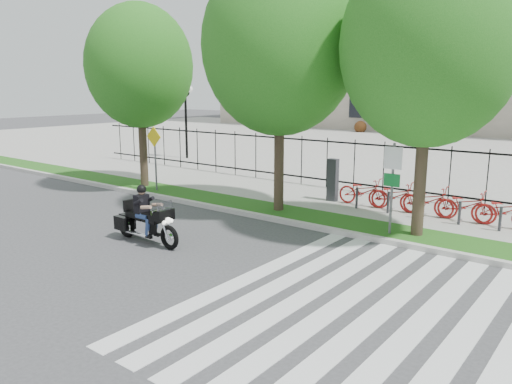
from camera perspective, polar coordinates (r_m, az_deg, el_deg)
The scene contains 15 objects.
ground at distance 12.55m, azimuth -8.57°, elevation -7.33°, with size 120.00×120.00×0.00m, color #3B3B3E.
curb at distance 15.50m, azimuth 2.44°, elevation -3.18°, with size 60.00×0.20×0.15m, color #B8B4AD.
grass_verge at distance 16.18m, azimuth 4.18°, elevation -2.56°, with size 60.00×1.50×0.15m, color #205A16.
sidewalk at distance 18.26m, azimuth 8.54°, elevation -0.99°, with size 60.00×3.50×0.15m, color gray.
plaza at distance 34.47m, azimuth 23.06°, elevation 4.19°, with size 80.00×34.00×0.10m, color gray.
crosswalk_stripes at distance 9.86m, azimuth 11.75°, elevation -12.91°, with size 5.70×8.00×0.01m, color silver, non-canonical shape.
iron_fence at distance 19.58m, azimuth 11.16°, elevation 2.99°, with size 30.00×0.06×2.00m, color black, non-canonical shape.
lamp_post_left at distance 28.84m, azimuth -8.06°, elevation 9.99°, with size 1.06×0.70×4.25m.
street_tree_0 at distance 20.61m, azimuth -13.19°, elevation 13.81°, with size 4.19×4.19×7.17m.
street_tree_1 at distance 16.03m, azimuth 2.77°, elevation 16.42°, with size 4.88×4.88×8.04m.
street_tree_2 at distance 13.88m, azimuth 19.21°, elevation 15.58°, with size 4.55×4.55×7.63m.
bike_share_station at distance 16.09m, azimuth 24.39°, elevation -1.64°, with size 9.99×0.86×1.50m.
sign_pole_regulatory at distance 13.92m, azimuth 15.31°, elevation 1.69°, with size 0.50×0.09×2.50m.
sign_pole_warning at distance 19.64m, azimuth -11.50°, elevation 4.75°, with size 0.78×0.09×2.49m.
motorcycle_rider at distance 13.65m, azimuth -12.44°, elevation -3.13°, with size 2.45×0.73×1.89m.
Camera 1 is at (8.65, -8.12, 4.10)m, focal length 35.00 mm.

